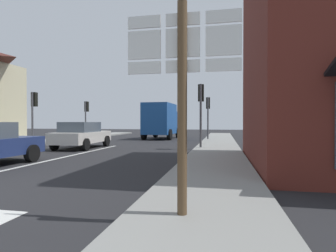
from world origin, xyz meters
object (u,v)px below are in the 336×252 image
object	(u,v)px
sedan_far	(82,135)
delivery_truck	(161,120)
route_sign_post	(182,85)
traffic_light_near_right	(201,101)
traffic_light_far_right	(208,109)
traffic_light_near_left	(34,106)
traffic_light_far_left	(86,111)

from	to	relation	value
sedan_far	delivery_truck	world-z (taller)	delivery_truck
route_sign_post	traffic_light_near_right	size ratio (longest dim) A/B	0.92
sedan_far	traffic_light_near_right	bearing A→B (deg)	4.04
sedan_far	traffic_light_far_right	xyz separation A→B (m)	(6.65, 7.78, 1.78)
route_sign_post	traffic_light_near_left	world-z (taller)	traffic_light_near_left
traffic_light_far_left	traffic_light_far_right	bearing A→B (deg)	-2.17
traffic_light_near_right	traffic_light_far_right	distance (m)	7.31
traffic_light_far_left	traffic_light_near_left	distance (m)	6.86
sedan_far	traffic_light_near_left	bearing A→B (deg)	161.89
route_sign_post	traffic_light_far_right	size ratio (longest dim) A/B	0.93
delivery_truck	traffic_light_far_left	size ratio (longest dim) A/B	1.54
delivery_truck	route_sign_post	bearing A→B (deg)	-76.42
traffic_light_near_right	traffic_light_far_right	size ratio (longest dim) A/B	1.01
sedan_far	route_sign_post	size ratio (longest dim) A/B	1.33
delivery_truck	traffic_light_near_left	bearing A→B (deg)	-129.87
delivery_truck	traffic_light_near_right	xyz separation A→B (m)	(4.13, -8.74, 0.92)
delivery_truck	traffic_light_far_right	distance (m)	4.46
delivery_truck	sedan_far	bearing A→B (deg)	-105.31
delivery_truck	traffic_light_far_left	distance (m)	6.71
delivery_truck	traffic_light_far_right	bearing A→B (deg)	-19.14
sedan_far	delivery_truck	size ratio (longest dim) A/B	0.83
traffic_light_far_left	traffic_light_near_left	world-z (taller)	traffic_light_near_left
delivery_truck	route_sign_post	xyz separation A→B (m)	(4.68, -19.39, 0.35)
route_sign_post	traffic_light_near_right	xyz separation A→B (m)	(-0.55, 10.65, 0.57)
traffic_light_near_right	traffic_light_near_left	world-z (taller)	traffic_light_near_right
route_sign_post	traffic_light_near_left	bearing A→B (deg)	134.39
traffic_light_far_right	traffic_light_near_left	distance (m)	12.51
traffic_light_near_right	traffic_light_far_right	xyz separation A→B (m)	(0.00, 7.31, -0.03)
traffic_light_far_left	traffic_light_far_right	world-z (taller)	traffic_light_far_right
route_sign_post	traffic_light_near_left	xyz separation A→B (m)	(-11.27, 11.51, 0.50)
delivery_truck	route_sign_post	world-z (taller)	route_sign_post
traffic_light_far_right	traffic_light_near_right	bearing A→B (deg)	-90.00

